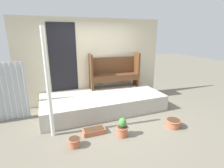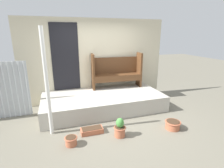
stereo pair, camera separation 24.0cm
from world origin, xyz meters
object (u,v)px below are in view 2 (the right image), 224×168
(flower_pot_left, at_px, (71,141))
(planter_box_rect, at_px, (92,130))
(flower_pot_middle, at_px, (120,128))
(support_post, at_px, (47,84))
(bench, at_px, (116,71))
(flower_pot_right, at_px, (173,125))

(flower_pot_left, relative_size, planter_box_rect, 0.53)
(flower_pot_middle, xyz_separation_m, planter_box_rect, (-0.55, 0.32, -0.13))
(support_post, distance_m, bench, 2.57)
(flower_pot_middle, distance_m, flower_pot_right, 1.29)
(support_post, xyz_separation_m, bench, (2.06, 1.53, -0.15))
(support_post, height_order, flower_pot_middle, support_post)
(bench, bearing_deg, flower_pot_right, -70.15)
(support_post, height_order, bench, support_post)
(flower_pot_left, bearing_deg, planter_box_rect, 32.71)
(flower_pot_left, relative_size, flower_pot_right, 0.71)
(flower_pot_left, height_order, planter_box_rect, flower_pot_left)
(flower_pot_right, relative_size, planter_box_rect, 0.75)
(support_post, relative_size, flower_pot_right, 6.25)
(flower_pot_middle, bearing_deg, planter_box_rect, 149.91)
(planter_box_rect, bearing_deg, flower_pot_middle, -30.09)
(flower_pot_left, distance_m, planter_box_rect, 0.58)
(flower_pot_left, bearing_deg, flower_pot_middle, -0.40)
(flower_pot_middle, xyz_separation_m, flower_pot_right, (1.28, -0.09, -0.08))
(support_post, bearing_deg, bench, 36.56)
(flower_pot_right, height_order, planter_box_rect, flower_pot_right)
(flower_pot_middle, bearing_deg, flower_pot_right, -4.15)
(bench, distance_m, planter_box_rect, 2.35)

